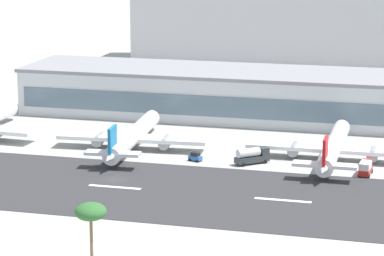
{
  "coord_description": "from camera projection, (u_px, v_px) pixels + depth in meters",
  "views": [
    {
      "loc": [
        65.8,
        -183.14,
        57.49
      ],
      "look_at": [
        11.78,
        23.42,
        7.4
      ],
      "focal_mm": 83.89,
      "sensor_mm": 36.0,
      "label": 1
    }
  ],
  "objects": [
    {
      "name": "airliner_blue_tail_gate_1",
      "position": [
        131.0,
        138.0,
        227.15
      ],
      "size": [
        38.94,
        48.69,
        10.16
      ],
      "rotation": [
        0.0,
        0.0,
        1.64
      ],
      "color": "silver",
      "rests_on": "ground_plane"
    },
    {
      "name": "service_box_truck_2",
      "position": [
        366.0,
        167.0,
        205.31
      ],
      "size": [
        3.15,
        6.2,
        3.25
      ],
      "rotation": [
        0.0,
        0.0,
        1.48
      ],
      "color": "#B2231E",
      "rests_on": "ground_plane"
    },
    {
      "name": "terminal_building",
      "position": [
        261.0,
        95.0,
        262.92
      ],
      "size": [
        142.67,
        29.78,
        13.93
      ],
      "color": "silver",
      "rests_on": "ground_plane"
    },
    {
      "name": "palm_tree_0",
      "position": [
        91.0,
        213.0,
        147.52
      ],
      "size": [
        5.31,
        5.31,
        11.85
      ],
      "color": "brown",
      "rests_on": "ground_plane"
    },
    {
      "name": "distant_hotel_block",
      "position": [
        300.0,
        11.0,
        354.1
      ],
      "size": [
        128.95,
        37.93,
        43.3
      ],
      "primitive_type": "cube",
      "color": "#BCBCC1",
      "rests_on": "ground_plane"
    },
    {
      "name": "airliner_red_tail_gate_2",
      "position": [
        333.0,
        148.0,
        216.79
      ],
      "size": [
        42.3,
        47.6,
        9.94
      ],
      "rotation": [
        0.0,
        0.0,
        1.57
      ],
      "color": "white",
      "rests_on": "ground_plane"
    },
    {
      "name": "service_fuel_truck_1",
      "position": [
        252.0,
        156.0,
        214.6
      ],
      "size": [
        8.06,
        7.62,
        3.95
      ],
      "rotation": [
        0.0,
        0.0,
        0.73
      ],
      "color": "#2D3338",
      "rests_on": "ground_plane"
    },
    {
      "name": "ground_plane",
      "position": [
        115.0,
        180.0,
        201.84
      ],
      "size": [
        1400.0,
        1400.0,
        0.0
      ],
      "primitive_type": "plane",
      "color": "#9E9E99"
    },
    {
      "name": "runway_centreline_dash_5",
      "position": [
        283.0,
        200.0,
        187.08
      ],
      "size": [
        12.0,
        1.2,
        0.01
      ],
      "primitive_type": "cube",
      "color": "white",
      "rests_on": "runway_strip"
    },
    {
      "name": "service_baggage_tug_0",
      "position": [
        195.0,
        157.0,
        217.26
      ],
      "size": [
        3.57,
        2.81,
        2.2
      ],
      "rotation": [
        0.0,
        0.0,
        2.76
      ],
      "color": "#23569E",
      "rests_on": "ground_plane"
    },
    {
      "name": "runway_strip",
      "position": [
        107.0,
        187.0,
        196.68
      ],
      "size": [
        800.0,
        41.84,
        0.08
      ],
      "primitive_type": "cube",
      "color": "#2D2D30",
      "rests_on": "ground_plane"
    },
    {
      "name": "runway_centreline_dash_4",
      "position": [
        115.0,
        187.0,
        196.22
      ],
      "size": [
        12.0,
        1.2,
        0.01
      ],
      "primitive_type": "cube",
      "color": "white",
      "rests_on": "runway_strip"
    }
  ]
}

